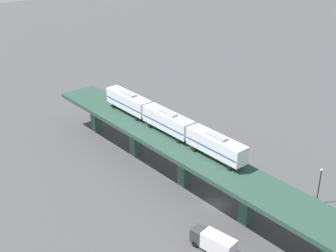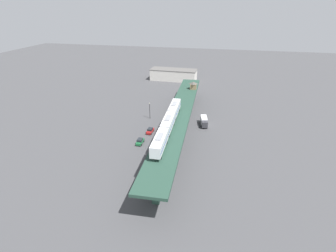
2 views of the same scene
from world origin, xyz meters
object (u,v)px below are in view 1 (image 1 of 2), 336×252
at_px(street_car_red, 247,175).
at_px(delivery_truck, 214,242).
at_px(street_car_green, 219,155).
at_px(street_lamp, 320,183).
at_px(subway_train, 168,121).

bearing_deg(street_car_red, delivery_truck, 30.40).
distance_m(street_car_green, delivery_truck, 28.22).
xyz_separation_m(street_car_red, street_lamp, (-3.88, 12.89, 3.17)).
xyz_separation_m(subway_train, delivery_truck, (9.35, 23.23, -8.67)).
height_order(street_car_green, street_lamp, street_lamp).
xyz_separation_m(street_car_green, delivery_truck, (19.97, 19.92, 0.82)).
bearing_deg(subway_train, delivery_truck, 68.07).
height_order(delivery_truck, street_lamp, street_lamp).
bearing_deg(street_lamp, delivery_truck, -4.51).
xyz_separation_m(street_car_green, street_lamp, (-2.82, 21.72, 3.17)).
bearing_deg(street_car_green, delivery_truck, 44.93).
bearing_deg(street_lamp, street_car_red, -73.25).
height_order(subway_train, street_lamp, subway_train).
relative_size(street_car_red, delivery_truck, 0.60).
bearing_deg(street_car_red, subway_train, -51.79).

